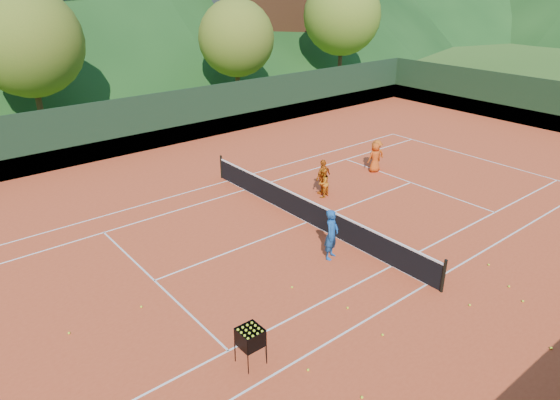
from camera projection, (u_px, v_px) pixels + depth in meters
ground at (307, 223)px, 19.18m from camera, size 400.00×400.00×0.00m
clay_court at (307, 222)px, 19.18m from camera, size 40.00×24.00×0.02m
coach at (332, 234)px, 16.41m from camera, size 0.75×0.64×1.75m
student_a at (323, 183)px, 21.13m from camera, size 0.73×0.64×1.28m
student_b at (323, 177)px, 21.40m from camera, size 0.96×0.52×1.55m
student_c at (375, 157)px, 23.86m from camera, size 0.80×0.62×1.45m
student_d at (376, 155)px, 24.25m from camera, size 0.97×0.61×1.44m
tennis_ball_1 at (348, 308)px, 14.15m from camera, size 0.07×0.07×0.07m
tennis_ball_2 at (69, 333)px, 13.15m from camera, size 0.07×0.07×0.07m
tennis_ball_3 at (355, 235)px, 18.11m from camera, size 0.07×0.07×0.07m
tennis_ball_4 at (141, 307)px, 14.20m from camera, size 0.07×0.07×0.07m
tennis_ball_5 at (383, 335)px, 13.08m from camera, size 0.07×0.07×0.07m
tennis_ball_6 at (470, 305)px, 14.27m from camera, size 0.07×0.07×0.07m
tennis_ball_8 at (308, 370)px, 11.91m from camera, size 0.07×0.07×0.07m
tennis_ball_9 at (551, 348)px, 12.61m from camera, size 0.07×0.07×0.07m
tennis_ball_10 at (509, 286)px, 15.13m from camera, size 0.07×0.07×0.07m
tennis_ball_13 at (489, 265)px, 16.27m from camera, size 0.07×0.07×0.07m
tennis_ball_17 at (292, 287)px, 15.09m from camera, size 0.07×0.07×0.07m
tennis_ball_18 at (362, 397)px, 11.14m from camera, size 0.07×0.07×0.07m
tennis_ball_19 at (523, 301)px, 14.44m from camera, size 0.07×0.07×0.07m
court_lines at (307, 222)px, 19.17m from camera, size 23.83×11.03×0.00m
tennis_net at (308, 210)px, 18.97m from camera, size 0.10×12.07×1.10m
perimeter_fence at (308, 192)px, 18.66m from camera, size 40.40×24.24×3.00m
ball_hopper at (250, 338)px, 11.89m from camera, size 0.57×0.57×1.00m
chalet_mid at (104, 22)px, 44.64m from camera, size 12.65×8.82×11.45m
chalet_right at (256, 14)px, 49.78m from camera, size 11.50×8.82×11.91m
tree_b at (27, 42)px, 28.89m from camera, size 6.40×6.40×8.40m
tree_c at (236, 38)px, 36.53m from camera, size 5.60×5.60×7.35m
tree_d at (342, 16)px, 43.76m from camera, size 6.80×6.80×8.93m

